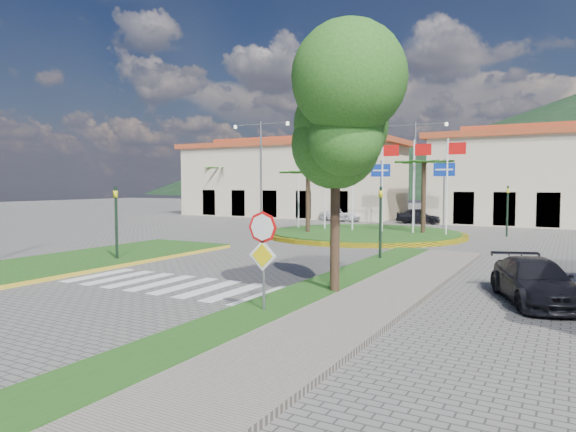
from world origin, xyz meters
The scene contains 23 objects.
ground centered at (0.00, 0.00, 0.00)m, with size 160.00×160.00×0.00m, color #65625F.
sidewalk_right centered at (6.00, 2.00, 0.07)m, with size 4.00×28.00×0.15m, color gray.
verge_right centered at (4.80, 2.00, 0.09)m, with size 1.60×28.00×0.18m, color #1E4E16.
median_left centered at (-6.50, 6.00, 0.09)m, with size 5.00×14.00×0.18m, color #1E4E16.
crosswalk centered at (0.00, 4.00, 0.01)m, with size 8.00×3.00×0.01m, color silver.
roundabout_island centered at (0.00, 22.00, 0.17)m, with size 12.70×12.70×6.00m.
stop_sign centered at (4.90, 1.96, 1.79)m, with size 0.80×0.11×2.65m.
deciduous_tree centered at (5.50, 5.00, 5.18)m, with size 3.60×3.60×6.80m.
traffic_light_left centered at (-5.20, 6.50, 1.94)m, with size 0.15×0.18×3.20m.
traffic_light_right centered at (4.50, 12.00, 1.94)m, with size 0.15×0.18×3.20m.
traffic_light_far centered at (8.00, 26.00, 1.94)m, with size 0.18×0.15×3.20m.
direction_sign_west centered at (-2.00, 30.97, 3.53)m, with size 1.60×0.14×5.20m.
direction_sign_east centered at (3.00, 30.97, 3.53)m, with size 1.60×0.14×5.20m.
street_lamp_centre centered at (1.00, 30.00, 4.50)m, with size 4.80×0.16×8.00m.
street_lamp_west centered at (-9.00, 24.00, 4.50)m, with size 4.80×0.16×8.00m.
building_left centered at (-14.00, 38.00, 3.90)m, with size 23.32×9.54×8.05m.
building_right centered at (10.00, 38.00, 3.90)m, with size 19.08×9.54×8.05m.
hill_far_west centered at (-55.00, 140.00, 11.00)m, with size 140.00×140.00×22.00m, color black.
hill_near_back centered at (-10.00, 130.00, 8.00)m, with size 110.00×110.00×16.00m, color black.
white_van centered at (-6.58, 33.68, 0.54)m, with size 1.80×3.90×1.08m, color white.
car_dark_a centered at (0.41, 33.98, 0.65)m, with size 1.53×3.80×1.29m, color black.
car_dark_b centered at (8.93, 35.52, 0.55)m, with size 1.17×3.34×1.10m, color black.
car_side_right centered at (10.73, 7.00, 0.61)m, with size 1.70×4.18×1.21m, color black.
Camera 1 is at (11.60, -8.78, 3.33)m, focal length 32.00 mm.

